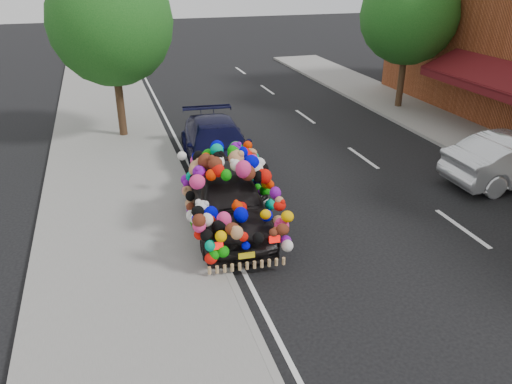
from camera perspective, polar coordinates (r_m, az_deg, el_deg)
ground at (r=11.37m, az=8.07°, el=-6.74°), size 100.00×100.00×0.00m
sidewalk at (r=10.47m, az=-14.16°, el=-10.01°), size 4.00×60.00×0.12m
kerb at (r=10.66m, az=-3.59°, el=-8.48°), size 0.15×60.00×0.13m
lane_markings at (r=13.17m, az=22.46°, el=-3.82°), size 6.00×50.00×0.01m
tree_near_sidewalk at (r=18.28m, az=-16.26°, el=18.06°), size 4.20×4.20×6.13m
tree_far_b at (r=22.48m, az=17.09°, el=18.76°), size 4.00×4.00×5.90m
plush_art_car at (r=11.82m, az=-3.25°, el=0.69°), size 2.43×4.63×2.11m
navy_sedan at (r=15.56m, az=-4.46°, el=5.28°), size 2.36×5.01×1.41m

